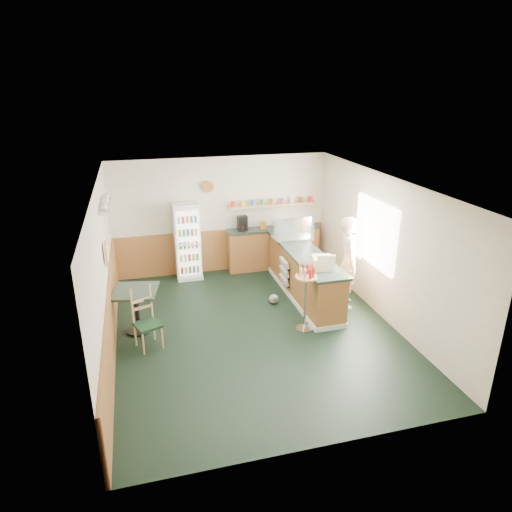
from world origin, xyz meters
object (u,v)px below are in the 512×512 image
object	(u,v)px
drinks_fridge	(188,241)
condiment_stand	(306,288)
cash_register	(322,263)
cafe_chair	(147,316)
display_case	(292,229)
shopkeeper	(349,262)
cafe_table	(136,303)

from	to	relation	value
drinks_fridge	condiment_stand	world-z (taller)	drinks_fridge
drinks_fridge	condiment_stand	size ratio (longest dim) A/B	1.41
cash_register	cafe_chair	distance (m)	3.29
drinks_fridge	cash_register	xyz separation A→B (m)	(2.20, -2.57, 0.25)
condiment_stand	display_case	bearing A→B (deg)	77.37
shopkeeper	condiment_stand	distance (m)	1.37
shopkeeper	condiment_stand	size ratio (longest dim) A/B	1.50
shopkeeper	condiment_stand	world-z (taller)	shopkeeper
display_case	condiment_stand	size ratio (longest dim) A/B	0.69
shopkeeper	cafe_chair	distance (m)	3.99
display_case	condiment_stand	bearing A→B (deg)	-102.63
drinks_fridge	cafe_chair	bearing A→B (deg)	-110.71
drinks_fridge	cash_register	world-z (taller)	drinks_fridge
cash_register	condiment_stand	bearing A→B (deg)	-128.00
drinks_fridge	cafe_table	size ratio (longest dim) A/B	1.96
drinks_fridge	cafe_table	bearing A→B (deg)	-118.00
drinks_fridge	cafe_chair	xyz separation A→B (m)	(-1.04, -2.76, -0.31)
drinks_fridge	cafe_chair	distance (m)	2.96
cash_register	shopkeeper	world-z (taller)	shopkeeper
cafe_chair	cafe_table	bearing A→B (deg)	87.36
cash_register	drinks_fridge	bearing A→B (deg)	142.55
condiment_stand	cash_register	bearing A→B (deg)	39.96
shopkeeper	cafe_chair	xyz separation A→B (m)	(-3.94, -0.51, -0.37)
cafe_chair	cash_register	bearing A→B (deg)	-17.61
display_case	shopkeeper	bearing A→B (deg)	-62.91
shopkeeper	cafe_chair	world-z (taller)	shopkeeper
cafe_table	cafe_chair	size ratio (longest dim) A/B	0.83
cash_register	display_case	bearing A→B (deg)	102.04
cash_register	shopkeeper	size ratio (longest dim) A/B	0.21
display_case	cash_register	xyz separation A→B (m)	(0.00, -1.69, -0.13)
condiment_stand	shopkeeper	bearing A→B (deg)	31.48
shopkeeper	cafe_chair	bearing A→B (deg)	115.09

